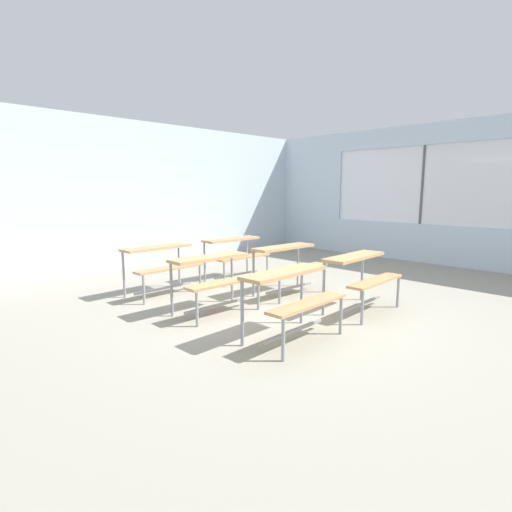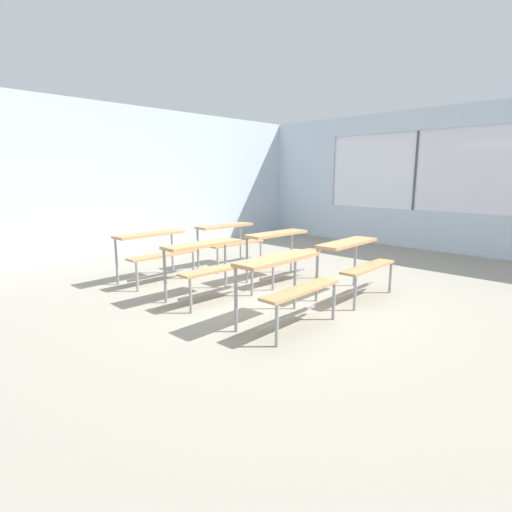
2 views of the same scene
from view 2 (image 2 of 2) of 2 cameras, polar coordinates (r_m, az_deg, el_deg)
ground at (r=5.29m, az=3.66°, el=-6.52°), size 10.00×9.00×0.05m
wall_back at (r=8.68m, az=-19.55°, el=10.09°), size 10.00×0.12×3.00m
wall_right at (r=9.35m, az=25.36°, el=9.38°), size 0.12×9.00×3.00m
desk_bench_r0c0 at (r=4.27m, az=4.23°, el=-2.69°), size 1.12×0.63×0.74m
desk_bench_r0c1 at (r=5.44m, az=13.86°, el=0.07°), size 1.13×0.64×0.74m
desk_bench_r1c0 at (r=5.21m, az=-6.87°, el=-0.16°), size 1.11×0.61×0.74m
desk_bench_r1c1 at (r=6.14m, az=3.72°, el=1.65°), size 1.12×0.63×0.74m
desk_bench_r2c0 at (r=6.26m, az=-14.32°, el=1.51°), size 1.12×0.63×0.74m
desk_bench_r2c1 at (r=7.11m, az=-3.90°, el=2.99°), size 1.11×0.61×0.74m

